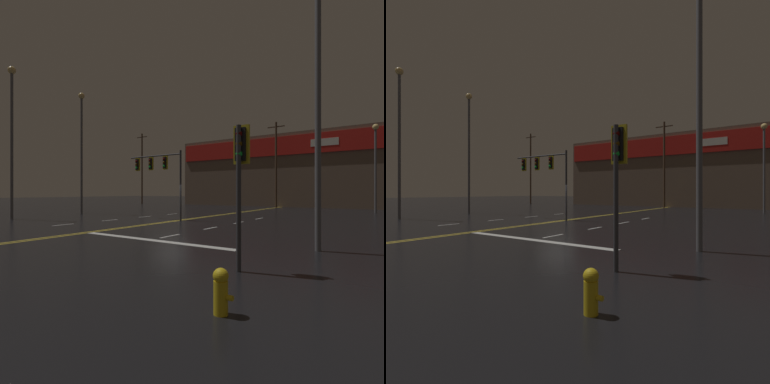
{
  "view_description": "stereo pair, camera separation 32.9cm",
  "coord_description": "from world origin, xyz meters",
  "views": [
    {
      "loc": [
        12.54,
        -16.06,
        1.99
      ],
      "look_at": [
        0.0,
        2.48,
        2.0
      ],
      "focal_mm": 28.0,
      "sensor_mm": 36.0,
      "label": 1
    },
    {
      "loc": [
        12.81,
        -15.87,
        1.99
      ],
      "look_at": [
        0.0,
        2.48,
        2.0
      ],
      "focal_mm": 28.0,
      "sensor_mm": 36.0,
      "label": 2
    }
  ],
  "objects": [
    {
      "name": "ground_plane",
      "position": [
        0.0,
        0.0,
        0.0
      ],
      "size": [
        200.0,
        200.0,
        0.0
      ],
      "primitive_type": "plane",
      "color": "black"
    },
    {
      "name": "road_markings",
      "position": [
        0.69,
        -1.13,
        0.0
      ],
      "size": [
        12.3,
        60.0,
        0.01
      ],
      "color": "gold",
      "rests_on": "ground"
    },
    {
      "name": "traffic_signal_median",
      "position": [
        -1.89,
        0.7,
        3.83
      ],
      "size": [
        4.84,
        0.36,
        4.91
      ],
      "color": "#38383D",
      "rests_on": "ground"
    },
    {
      "name": "traffic_signal_corner_southeast",
      "position": [
        9.31,
        -9.1,
        2.72
      ],
      "size": [
        0.42,
        0.36,
        3.7
      ],
      "color": "#38383D",
      "rests_on": "ground"
    },
    {
      "name": "streetlight_near_left",
      "position": [
        -11.35,
        1.06,
        6.96
      ],
      "size": [
        0.56,
        0.56,
        11.16
      ],
      "color": "#59595E",
      "rests_on": "ground"
    },
    {
      "name": "streetlight_near_right",
      "position": [
        10.41,
        -5.31,
        6.76
      ],
      "size": [
        0.56,
        0.56,
        10.79
      ],
      "color": "#59595E",
      "rests_on": "ground"
    },
    {
      "name": "streetlight_median_approach",
      "position": [
        11.08,
        17.37,
        5.5
      ],
      "size": [
        0.56,
        0.56,
        8.5
      ],
      "color": "#59595E",
      "rests_on": "ground"
    },
    {
      "name": "streetlight_far_left",
      "position": [
        -10.7,
        -5.31,
        6.99
      ],
      "size": [
        0.56,
        0.56,
        11.22
      ],
      "color": "#59595E",
      "rests_on": "ground"
    },
    {
      "name": "fire_hydrant",
      "position": [
        10.2,
        -11.76,
        0.4
      ],
      "size": [
        0.35,
        0.26,
        0.76
      ],
      "color": "gold",
      "rests_on": "ground"
    },
    {
      "name": "building_backdrop",
      "position": [
        0.0,
        28.52,
        4.94
      ],
      "size": [
        31.27,
        10.23,
        9.85
      ],
      "color": "brown",
      "rests_on": "ground"
    },
    {
      "name": "utility_pole_row",
      "position": [
        -1.51,
        21.56,
        5.85
      ],
      "size": [
        46.29,
        0.26,
        12.02
      ],
      "color": "#4C3828",
      "rests_on": "ground"
    }
  ]
}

